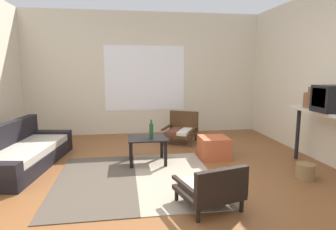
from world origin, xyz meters
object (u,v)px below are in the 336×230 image
object	(u,v)px
crt_television	(333,99)
wicker_basket	(305,171)
armchair_striped_foreground	(212,188)
couch	(22,154)
glass_bottle	(151,130)
ottoman_orange	(214,147)
console_shelf	(328,120)
clay_vase	(311,99)
coffee_table	(147,143)
armchair_by_window	(181,129)

from	to	relation	value
crt_television	wicker_basket	xyz separation A→B (m)	(-0.40, -0.10, -0.96)
armchair_striped_foreground	wicker_basket	xyz separation A→B (m)	(1.51, 0.62, -0.13)
couch	glass_bottle	world-z (taller)	glass_bottle
couch	crt_television	world-z (taller)	crt_television
ottoman_orange	crt_television	size ratio (longest dim) A/B	1.03
couch	console_shelf	xyz separation A→B (m)	(4.34, -0.93, 0.56)
clay_vase	wicker_basket	size ratio (longest dim) A/B	1.26
glass_bottle	couch	bearing A→B (deg)	175.16
coffee_table	ottoman_orange	distance (m)	1.13
console_shelf	glass_bottle	size ratio (longest dim) A/B	5.05
coffee_table	glass_bottle	world-z (taller)	glass_bottle
armchair_striped_foreground	wicker_basket	distance (m)	1.63
clay_vase	wicker_basket	xyz separation A→B (m)	(-0.40, -0.55, -0.91)
ottoman_orange	clay_vase	xyz separation A→B (m)	(1.33, -0.53, 0.84)
armchair_striped_foreground	wicker_basket	world-z (taller)	armchair_striped_foreground
couch	console_shelf	distance (m)	4.47
coffee_table	clay_vase	size ratio (longest dim) A/B	1.92
armchair_by_window	clay_vase	size ratio (longest dim) A/B	2.68
armchair_by_window	wicker_basket	world-z (taller)	armchair_by_window
armchair_by_window	ottoman_orange	world-z (taller)	armchair_by_window
crt_television	glass_bottle	world-z (taller)	crt_television
glass_bottle	console_shelf	bearing A→B (deg)	-17.82
couch	coffee_table	distance (m)	1.90
armchair_by_window	glass_bottle	xyz separation A→B (m)	(-0.73, -1.28, 0.26)
armchair_by_window	glass_bottle	world-z (taller)	glass_bottle
armchair_by_window	console_shelf	size ratio (longest dim) A/B	0.57
coffee_table	armchair_by_window	xyz separation A→B (m)	(0.79, 1.23, -0.06)
console_shelf	glass_bottle	world-z (taller)	console_shelf
coffee_table	wicker_basket	size ratio (longest dim) A/B	2.41
ottoman_orange	glass_bottle	xyz separation A→B (m)	(-1.06, -0.15, 0.36)
armchair_by_window	wicker_basket	distance (m)	2.55
armchair_by_window	glass_bottle	distance (m)	1.50
couch	console_shelf	world-z (taller)	console_shelf
couch	glass_bottle	size ratio (longest dim) A/B	7.17
ottoman_orange	crt_television	distance (m)	1.88
couch	glass_bottle	bearing A→B (deg)	-4.84
coffee_table	console_shelf	distance (m)	2.62
couch	glass_bottle	xyz separation A→B (m)	(1.95, -0.17, 0.33)
couch	crt_television	distance (m)	4.53
wicker_basket	couch	bearing A→B (deg)	164.46
armchair_striped_foreground	console_shelf	world-z (taller)	console_shelf
ottoman_orange	armchair_by_window	bearing A→B (deg)	105.93
couch	crt_television	bearing A→B (deg)	-12.94
armchair_by_window	glass_bottle	size ratio (longest dim) A/B	2.90
console_shelf	crt_television	size ratio (longest dim) A/B	3.25
wicker_basket	crt_television	bearing A→B (deg)	14.11
console_shelf	wicker_basket	distance (m)	0.79
ottoman_orange	clay_vase	bearing A→B (deg)	-21.58
ottoman_orange	clay_vase	distance (m)	1.66
coffee_table	ottoman_orange	world-z (taller)	coffee_table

